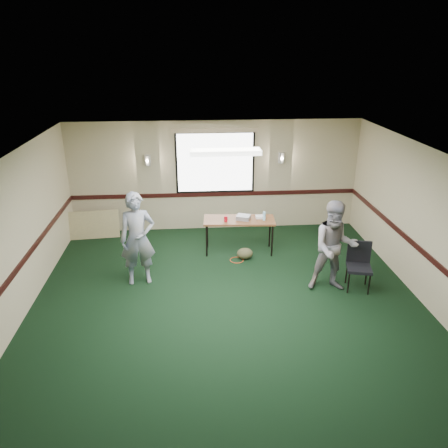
{
  "coord_description": "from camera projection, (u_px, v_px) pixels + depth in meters",
  "views": [
    {
      "loc": [
        -0.6,
        -6.25,
        4.3
      ],
      "look_at": [
        0.0,
        1.3,
        1.2
      ],
      "focal_mm": 35.0,
      "sensor_mm": 36.0,
      "label": 1
    }
  ],
  "objects": [
    {
      "name": "ground",
      "position": [
        230.0,
        318.0,
        7.44
      ],
      "size": [
        8.0,
        8.0,
        0.0
      ],
      "primitive_type": "plane",
      "color": "black",
      "rests_on": "ground"
    },
    {
      "name": "room_shell",
      "position": [
        221.0,
        191.0,
        8.8
      ],
      "size": [
        8.0,
        8.02,
        8.0
      ],
      "color": "tan",
      "rests_on": "ground"
    },
    {
      "name": "folding_table",
      "position": [
        239.0,
        222.0,
        9.58
      ],
      "size": [
        1.59,
        0.73,
        0.78
      ],
      "rotation": [
        0.0,
        0.0,
        -0.07
      ],
      "color": "#573018",
      "rests_on": "ground"
    },
    {
      "name": "projector",
      "position": [
        243.0,
        217.0,
        9.53
      ],
      "size": [
        0.35,
        0.32,
        0.1
      ],
      "primitive_type": "cube",
      "rotation": [
        0.0,
        0.0,
        -0.34
      ],
      "color": "gray",
      "rests_on": "folding_table"
    },
    {
      "name": "game_console",
      "position": [
        260.0,
        217.0,
        9.62
      ],
      "size": [
        0.22,
        0.18,
        0.05
      ],
      "primitive_type": "cube",
      "rotation": [
        0.0,
        0.0,
        0.05
      ],
      "color": "white",
      "rests_on": "folding_table"
    },
    {
      "name": "red_cup",
      "position": [
        226.0,
        219.0,
        9.42
      ],
      "size": [
        0.08,
        0.08,
        0.12
      ],
      "primitive_type": "cylinder",
      "color": "#B30B19",
      "rests_on": "folding_table"
    },
    {
      "name": "water_bottle",
      "position": [
        264.0,
        216.0,
        9.47
      ],
      "size": [
        0.06,
        0.06,
        0.2
      ],
      "primitive_type": "cylinder",
      "color": "#98DAF8",
      "rests_on": "folding_table"
    },
    {
      "name": "duffel_bag",
      "position": [
        245.0,
        254.0,
        9.46
      ],
      "size": [
        0.36,
        0.28,
        0.25
      ],
      "primitive_type": "ellipsoid",
      "rotation": [
        0.0,
        0.0,
        -0.06
      ],
      "color": "#4A462A",
      "rests_on": "ground"
    },
    {
      "name": "cable_coil",
      "position": [
        237.0,
        260.0,
        9.42
      ],
      "size": [
        0.33,
        0.33,
        0.02
      ],
      "primitive_type": "torus",
      "rotation": [
        0.0,
        0.0,
        -0.12
      ],
      "color": "#DD451B",
      "rests_on": "ground"
    },
    {
      "name": "folded_table",
      "position": [
        91.0,
        225.0,
        10.41
      ],
      "size": [
        1.32,
        0.3,
        0.67
      ],
      "primitive_type": "cube",
      "rotation": [
        -0.21,
        0.0,
        0.08
      ],
      "color": "tan",
      "rests_on": "ground"
    },
    {
      "name": "conference_chair",
      "position": [
        359.0,
        262.0,
        8.22
      ],
      "size": [
        0.53,
        0.55,
        0.9
      ],
      "rotation": [
        0.0,
        0.0,
        -0.23
      ],
      "color": "black",
      "rests_on": "ground"
    },
    {
      "name": "person_left",
      "position": [
        138.0,
        239.0,
        8.25
      ],
      "size": [
        0.72,
        0.53,
        1.82
      ],
      "primitive_type": "imported",
      "rotation": [
        0.0,
        0.0,
        0.15
      ],
      "color": "#3E5689",
      "rests_on": "ground"
    },
    {
      "name": "person_right",
      "position": [
        334.0,
        247.0,
        8.01
      ],
      "size": [
        0.92,
        0.75,
        1.75
      ],
      "primitive_type": "imported",
      "rotation": [
        0.0,
        0.0,
        -0.11
      ],
      "color": "#6D7EAA",
      "rests_on": "ground"
    }
  ]
}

